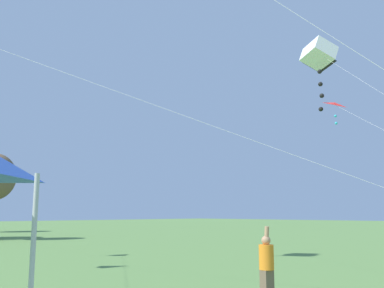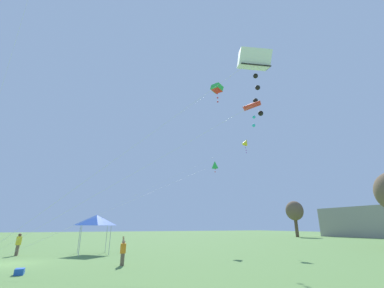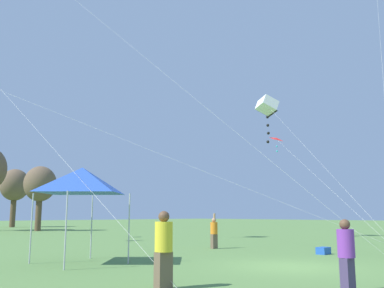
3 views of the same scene
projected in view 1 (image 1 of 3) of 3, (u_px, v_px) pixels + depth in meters
name	position (u px, v px, depth m)	size (l,w,h in m)	color
person_orange_shirt	(267.00, 264.00, 10.65)	(0.37, 0.37, 1.80)	brown
kite_red_delta_2	(336.00, 105.00, 21.08)	(8.27, 11.83, 7.73)	silver
kite_white_box_3	(319.00, 55.00, 21.80)	(7.54, 12.64, 10.86)	silver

